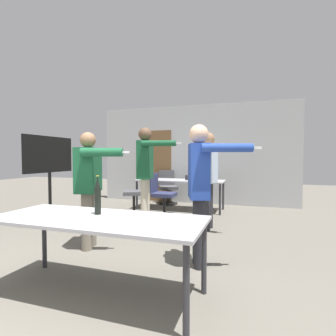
{
  "coord_description": "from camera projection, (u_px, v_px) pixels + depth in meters",
  "views": [
    {
      "loc": [
        1.59,
        -1.5,
        1.28
      ],
      "look_at": [
        0.24,
        2.6,
        1.1
      ],
      "focal_mm": 28.0,
      "sensor_mm": 36.0,
      "label": 1
    }
  ],
  "objects": [
    {
      "name": "ground_plane",
      "position": [
        30.0,
        327.0,
        1.97
      ],
      "size": [
        24.0,
        24.0,
        0.0
      ],
      "primitive_type": "plane",
      "color": "#666056"
    },
    {
      "name": "back_wall",
      "position": [
        193.0,
        155.0,
        7.31
      ],
      "size": [
        5.48,
        0.12,
        2.72
      ],
      "color": "#B2B5B7",
      "rests_on": "ground_plane"
    },
    {
      "name": "conference_table_near",
      "position": [
        97.0,
        224.0,
        2.4
      ],
      "size": [
        1.98,
        0.8,
        0.73
      ],
      "color": "#A8A8AD",
      "rests_on": "ground_plane"
    },
    {
      "name": "conference_table_far",
      "position": [
        180.0,
        182.0,
        6.37
      ],
      "size": [
        2.13,
        0.76,
        0.73
      ],
      "color": "#A8A8AD",
      "rests_on": "ground_plane"
    },
    {
      "name": "tv_screen",
      "position": [
        49.0,
        167.0,
        5.09
      ],
      "size": [
        0.44,
        1.24,
        1.68
      ],
      "rotation": [
        0.0,
        0.0,
        1.57
      ],
      "color": "black",
      "rests_on": "ground_plane"
    },
    {
      "name": "person_right_polo",
      "position": [
        146.0,
        166.0,
        4.83
      ],
      "size": [
        0.88,
        0.61,
        1.82
      ],
      "rotation": [
        0.0,
        0.0,
        -1.39
      ],
      "color": "beige",
      "rests_on": "ground_plane"
    },
    {
      "name": "person_far_watching",
      "position": [
        200.0,
        180.0,
        3.04
      ],
      "size": [
        0.85,
        0.55,
        1.66
      ],
      "rotation": [
        0.0,
        0.0,
        -1.25
      ],
      "color": "#28282D",
      "rests_on": "ground_plane"
    },
    {
      "name": "person_left_plaid",
      "position": [
        89.0,
        179.0,
        3.66
      ],
      "size": [
        0.88,
        0.66,
        1.63
      ],
      "rotation": [
        0.0,
        0.0,
        -1.27
      ],
      "color": "slate",
      "rests_on": "ground_plane"
    },
    {
      "name": "person_center_tall",
      "position": [
        209.0,
        171.0,
        4.62
      ],
      "size": [
        0.77,
        0.73,
        1.71
      ],
      "rotation": [
        0.0,
        0.0,
        -1.68
      ],
      "color": "#28282D",
      "rests_on": "ground_plane"
    },
    {
      "name": "office_chair_far_left",
      "position": [
        161.0,
        196.0,
        5.74
      ],
      "size": [
        0.55,
        0.52,
        0.92
      ],
      "rotation": [
        0.0,
        0.0,
        4.7
      ],
      "color": "black",
      "rests_on": "ground_plane"
    },
    {
      "name": "office_chair_side_rolled",
      "position": [
        168.0,
        188.0,
        7.21
      ],
      "size": [
        0.65,
        0.67,
        0.91
      ],
      "rotation": [
        0.0,
        0.0,
        3.66
      ],
      "color": "black",
      "rests_on": "ground_plane"
    },
    {
      "name": "office_chair_near_pushed",
      "position": [
        137.0,
        194.0,
        5.84
      ],
      "size": [
        0.66,
        0.63,
        0.95
      ],
      "rotation": [
        0.0,
        0.0,
        2.01
      ],
      "color": "black",
      "rests_on": "ground_plane"
    },
    {
      "name": "beer_bottle",
      "position": [
        98.0,
        196.0,
        2.52
      ],
      "size": [
        0.06,
        0.06,
        0.38
      ],
      "color": "black",
      "rests_on": "conference_table_near"
    },
    {
      "name": "drink_cup",
      "position": [
        187.0,
        178.0,
        6.32
      ],
      "size": [
        0.07,
        0.07,
        0.12
      ],
      "color": "#232328",
      "rests_on": "conference_table_far"
    }
  ]
}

